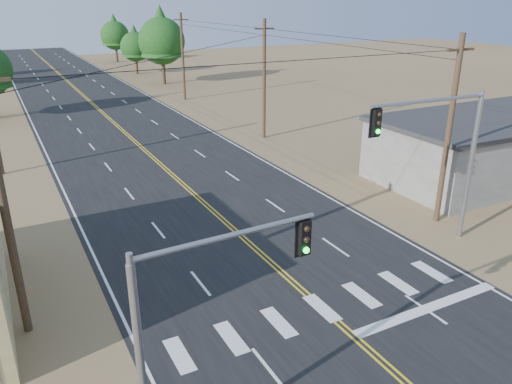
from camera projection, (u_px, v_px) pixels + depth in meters
road at (156, 160)px, 38.03m from camera, size 15.00×200.00×0.02m
building_right at (485, 148)px, 34.06m from camera, size 15.00×8.00×4.00m
utility_pole_left_near at (3, 204)px, 16.78m from camera, size 1.80×0.30×10.00m
utility_pole_right_near at (449, 131)px, 25.93m from camera, size 1.80×0.30×10.00m
utility_pole_right_mid at (264, 79)px, 42.39m from camera, size 1.80×0.30×10.00m
utility_pole_right_far at (183, 56)px, 58.85m from camera, size 1.80×0.30×10.00m
signal_mast_left at (194, 317)px, 12.13m from camera, size 4.97×0.40×6.47m
signal_mast_right at (445, 146)px, 23.32m from camera, size 6.51×0.55×7.55m
tree_right_near at (161, 36)px, 69.19m from camera, size 6.45×6.45×10.75m
tree_right_mid at (135, 44)px, 79.24m from camera, size 4.63×4.63×7.71m
tree_right_far at (115, 32)px, 93.89m from camera, size 5.32×5.32×8.86m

